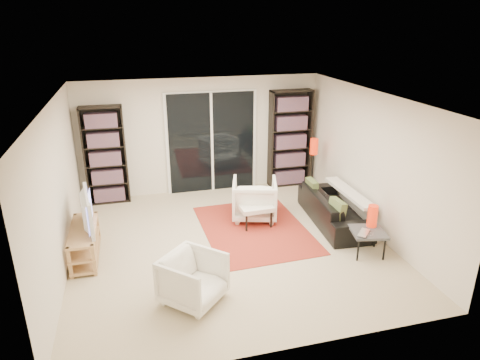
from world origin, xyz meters
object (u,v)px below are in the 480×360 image
(bookshelf_left, at_px, (105,156))
(bookshelf_right, at_px, (290,139))
(armchair_front, at_px, (193,279))
(tv_stand, at_px, (85,242))
(armchair_back, at_px, (254,199))
(ottoman, at_px, (255,208))
(floor_lamp, at_px, (314,153))
(sofa, at_px, (334,208))
(side_table, at_px, (368,233))

(bookshelf_left, height_order, bookshelf_right, bookshelf_right)
(armchair_front, bearing_deg, tv_stand, 88.22)
(bookshelf_right, distance_m, armchair_back, 2.02)
(bookshelf_right, relative_size, ottoman, 3.49)
(tv_stand, height_order, ottoman, tv_stand)
(bookshelf_left, distance_m, floor_lamp, 4.18)
(armchair_back, bearing_deg, tv_stand, 29.67)
(ottoman, bearing_deg, bookshelf_right, 53.82)
(tv_stand, xyz_separation_m, sofa, (4.28, 0.15, 0.02))
(bookshelf_right, height_order, side_table, bookshelf_right)
(bookshelf_left, relative_size, tv_stand, 1.62)
(armchair_front, height_order, ottoman, armchair_front)
(bookshelf_right, distance_m, tv_stand, 4.76)
(sofa, xyz_separation_m, floor_lamp, (0.16, 1.36, 0.62))
(bookshelf_right, bearing_deg, armchair_back, -130.06)
(sofa, distance_m, armchair_front, 3.28)
(bookshelf_left, bearing_deg, side_table, -38.60)
(side_table, bearing_deg, tv_stand, 166.85)
(bookshelf_right, bearing_deg, tv_stand, -152.49)
(bookshelf_right, relative_size, floor_lamp, 1.74)
(tv_stand, height_order, sofa, sofa)
(armchair_back, bearing_deg, bookshelf_right, -114.03)
(floor_lamp, bearing_deg, side_table, -93.56)
(tv_stand, bearing_deg, bookshelf_left, 81.74)
(bookshelf_right, height_order, tv_stand, bookshelf_right)
(side_table, bearing_deg, sofa, 90.16)
(bookshelf_right, height_order, ottoman, bookshelf_right)
(bookshelf_left, xyz_separation_m, tv_stand, (-0.31, -2.17, -0.71))
(bookshelf_right, distance_m, side_table, 3.25)
(bookshelf_left, xyz_separation_m, armchair_back, (2.63, -1.46, -0.60))
(tv_stand, relative_size, side_table, 1.99)
(floor_lamp, bearing_deg, ottoman, -144.63)
(armchair_front, xyz_separation_m, floor_lamp, (2.99, 3.02, 0.57))
(armchair_back, bearing_deg, floor_lamp, -135.94)
(armchair_front, bearing_deg, ottoman, 7.80)
(bookshelf_right, bearing_deg, floor_lamp, -67.12)
(ottoman, height_order, floor_lamp, floor_lamp)
(sofa, relative_size, floor_lamp, 1.60)
(armchair_front, height_order, floor_lamp, floor_lamp)
(tv_stand, height_order, armchair_front, armchair_front)
(bookshelf_left, distance_m, sofa, 4.51)
(bookshelf_left, xyz_separation_m, ottoman, (2.55, -1.77, -0.63))
(bookshelf_right, xyz_separation_m, side_table, (0.12, -3.17, -0.69))
(tv_stand, bearing_deg, ottoman, 7.83)
(bookshelf_right, bearing_deg, ottoman, -126.18)
(tv_stand, relative_size, armchair_front, 1.66)
(bookshelf_left, relative_size, floor_lamp, 1.62)
(armchair_back, distance_m, armchair_front, 2.68)
(tv_stand, bearing_deg, armchair_back, 13.64)
(armchair_back, distance_m, ottoman, 0.33)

